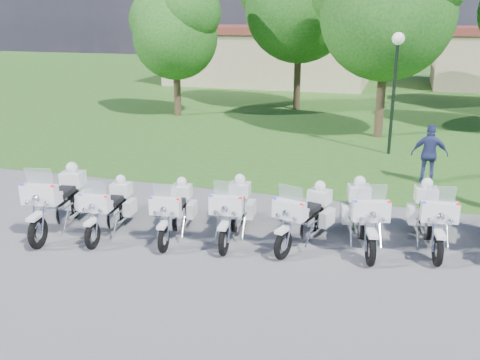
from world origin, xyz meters
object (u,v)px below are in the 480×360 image
(motorcycle_3, at_px, (234,210))
(bystander_c, at_px, (430,154))
(motorcycle_0, at_px, (59,200))
(lamp_post, at_px, (396,64))
(motorcycle_2, at_px, (175,210))
(motorcycle_4, at_px, (305,216))
(motorcycle_1, at_px, (110,208))
(motorcycle_5, at_px, (364,215))
(motorcycle_6, at_px, (431,216))

(motorcycle_3, bearing_deg, bystander_c, -133.68)
(motorcycle_0, relative_size, lamp_post, 0.60)
(motorcycle_2, height_order, motorcycle_4, motorcycle_4)
(motorcycle_1, height_order, bystander_c, bystander_c)
(motorcycle_2, bearing_deg, motorcycle_0, 0.96)
(motorcycle_3, height_order, bystander_c, bystander_c)
(motorcycle_2, xyz_separation_m, motorcycle_5, (4.25, 0.76, 0.08))
(motorcycle_3, height_order, motorcycle_5, motorcycle_5)
(motorcycle_1, xyz_separation_m, lamp_post, (6.07, 9.63, 2.66))
(motorcycle_0, xyz_separation_m, motorcycle_1, (1.26, 0.16, -0.12))
(motorcycle_0, distance_m, motorcycle_2, 2.83)
(motorcycle_2, xyz_separation_m, motorcycle_6, (5.68, 1.15, 0.06))
(motorcycle_3, bearing_deg, motorcycle_4, 178.82)
(motorcycle_0, distance_m, motorcycle_4, 5.85)
(motorcycle_2, relative_size, motorcycle_3, 0.93)
(motorcycle_3, relative_size, lamp_post, 0.55)
(motorcycle_0, xyz_separation_m, bystander_c, (8.59, 6.44, 0.17))
(motorcycle_1, bearing_deg, motorcycle_0, 2.33)
(motorcycle_6, bearing_deg, bystander_c, -98.99)
(motorcycle_3, distance_m, motorcycle_6, 4.42)
(motorcycle_1, bearing_deg, motorcycle_6, -173.81)
(motorcycle_6, distance_m, bystander_c, 4.85)
(lamp_post, xyz_separation_m, bystander_c, (1.26, -3.35, -2.38))
(motorcycle_3, xyz_separation_m, motorcycle_4, (1.64, 0.13, -0.01))
(motorcycle_0, relative_size, motorcycle_2, 1.18)
(bystander_c, bearing_deg, lamp_post, -70.47)
(motorcycle_3, height_order, motorcycle_6, motorcycle_6)
(motorcycle_2, bearing_deg, lamp_post, -124.03)
(motorcycle_3, height_order, lamp_post, lamp_post)
(motorcycle_2, bearing_deg, motorcycle_3, -175.01)
(motorcycle_0, bearing_deg, lamp_post, -135.84)
(motorcycle_2, bearing_deg, motorcycle_1, 2.38)
(motorcycle_1, xyz_separation_m, motorcycle_2, (1.54, 0.28, -0.00))
(motorcycle_5, bearing_deg, motorcycle_0, -3.72)
(motorcycle_2, height_order, motorcycle_6, motorcycle_6)
(motorcycle_0, height_order, motorcycle_6, motorcycle_0)
(lamp_post, distance_m, bystander_c, 4.29)
(motorcycle_6, bearing_deg, motorcycle_5, 7.51)
(motorcycle_6, xyz_separation_m, lamp_post, (-1.15, 8.19, 2.60))
(motorcycle_0, xyz_separation_m, lamp_post, (7.33, 9.79, 2.55))
(motorcycle_0, relative_size, motorcycle_6, 1.08)
(motorcycle_0, distance_m, motorcycle_3, 4.21)
(motorcycle_5, relative_size, bystander_c, 1.35)
(motorcycle_3, bearing_deg, motorcycle_0, 4.80)
(lamp_post, relative_size, bystander_c, 2.40)
(motorcycle_2, bearing_deg, motorcycle_5, -178.04)
(motorcycle_2, height_order, bystander_c, bystander_c)
(motorcycle_6, distance_m, lamp_post, 8.67)
(lamp_post, bearing_deg, bystander_c, -69.45)
(motorcycle_1, height_order, motorcycle_6, motorcycle_6)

